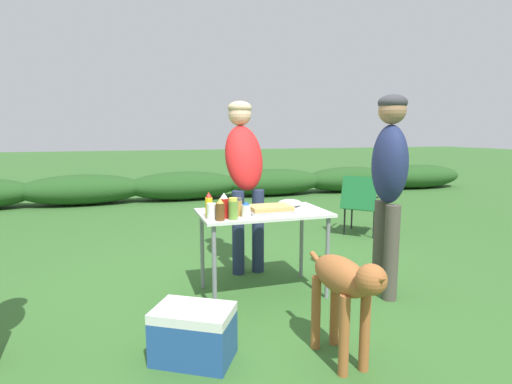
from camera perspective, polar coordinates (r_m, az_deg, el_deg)
name	(u,v)px	position (r m, az deg, el deg)	size (l,w,h in m)	color
ground_plane	(263,293)	(3.67, 0.97, -14.18)	(60.00, 60.00, 0.00)	#336028
shrub_hedge	(184,186)	(8.61, -10.23, 0.91)	(14.40, 0.90, 0.60)	#234C1E
folding_table	(263,220)	(3.47, 1.00, -4.02)	(1.10, 0.64, 0.74)	silver
food_tray	(270,209)	(3.43, 2.05, -2.43)	(0.40, 0.28, 0.06)	#9E9EA3
plate_stack	(229,210)	(3.47, -3.89, -2.53)	(0.24, 0.24, 0.03)	white
mixing_bowl	(290,203)	(3.70, 4.88, -1.55)	(0.22, 0.22, 0.06)	silver
paper_cup_stack	(212,211)	(3.15, -6.33, -2.77)	(0.08, 0.08, 0.13)	white
ketchup_bottle	(224,206)	(3.18, -4.60, -2.02)	(0.07, 0.07, 0.20)	red
relish_jar	(233,209)	(3.13, -3.28, -2.42)	(0.08, 0.08, 0.17)	olive
spice_jar	(238,207)	(3.27, -2.53, -2.16)	(0.06, 0.06, 0.15)	#B2893D
mayo_bottle	(246,210)	(3.20, -1.43, -2.56)	(0.07, 0.07, 0.13)	silver
mustard_bottle	(209,205)	(3.24, -6.75, -1.86)	(0.06, 0.06, 0.20)	yellow
beer_bottle	(220,210)	(3.10, -5.15, -2.57)	(0.07, 0.07, 0.17)	brown
standing_person_in_red_jacket	(244,165)	(4.04, -1.72, 3.87)	(0.40, 0.53, 1.73)	#232D4C
standing_person_with_beanie	(389,174)	(3.55, 18.49, 2.50)	(0.33, 0.42, 1.73)	#4C473D
dog	(345,285)	(2.53, 12.53, -12.87)	(0.25, 0.79, 0.71)	#9E5B2D
camp_chair_green_behind_table	(361,202)	(5.69, 14.80, -1.38)	(0.74, 0.74, 0.83)	#19602D
cooler_box	(194,334)	(2.67, -8.90, -19.38)	(0.58, 0.52, 0.34)	#234C93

